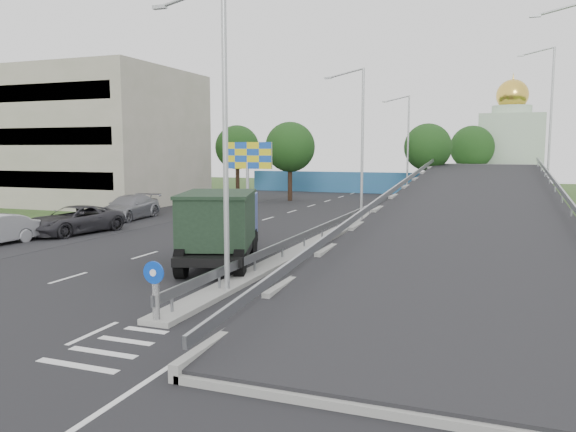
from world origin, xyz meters
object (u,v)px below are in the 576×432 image
at_px(lamp_post_near, 220,123).
at_px(lamp_post_mid, 360,136).
at_px(church, 510,147).
at_px(billboard, 247,160).
at_px(sign_bollard, 155,290).
at_px(lamp_post_far, 406,141).
at_px(parked_car_c, 74,220).
at_px(parked_car_d, 129,207).
at_px(dump_truck, 221,224).

height_order(lamp_post_near, lamp_post_mid, same).
distance_m(church, billboard, 37.23).
xyz_separation_m(lamp_post_near, billboard, (-9.11, 22.00, -1.62)).
bearing_deg(lamp_post_mid, sign_bollard, -90.26).
height_order(lamp_post_mid, church, church).
relative_size(sign_bollard, billboard, 0.30).
xyz_separation_m(sign_bollard, lamp_post_near, (0.11, 3.83, 4.77)).
bearing_deg(lamp_post_far, lamp_post_near, -90.00).
bearing_deg(billboard, lamp_post_far, 63.16).
xyz_separation_m(church, billboard, (-19.00, -32.00, -1.12)).
bearing_deg(church, parked_car_c, -118.70).
distance_m(lamp_post_near, lamp_post_far, 40.00).
height_order(sign_bollard, church, church).
height_order(church, parked_car_d, church).
bearing_deg(lamp_post_mid, parked_car_c, -143.86).
relative_size(sign_bollard, lamp_post_mid, 0.17).
distance_m(church, parked_car_d, 45.81).
relative_size(lamp_post_near, parked_car_c, 1.71).
bearing_deg(church, lamp_post_mid, -106.22).
relative_size(church, parked_car_d, 2.34).
bearing_deg(lamp_post_near, church, 79.62).
xyz_separation_m(sign_bollard, dump_truck, (-2.27, 8.39, 0.73)).
bearing_deg(sign_bollard, parked_car_c, 137.50).
relative_size(lamp_post_far, dump_truck, 1.31).
xyz_separation_m(lamp_post_near, church, (9.89, 54.00, -0.50)).
height_order(lamp_post_near, church, church).
bearing_deg(billboard, lamp_post_near, -67.51).
bearing_deg(parked_car_c, dump_truck, -12.17).
bearing_deg(church, dump_truck, -103.94).
relative_size(sign_bollard, dump_truck, 0.22).
bearing_deg(lamp_post_far, parked_car_d, -123.68).
height_order(church, dump_truck, church).
xyz_separation_m(sign_bollard, lamp_post_mid, (0.11, 23.83, 4.77)).
distance_m(billboard, parked_car_d, 9.37).
bearing_deg(lamp_post_far, billboard, -116.84).
distance_m(dump_truck, parked_car_d, 17.85).
height_order(sign_bollard, lamp_post_mid, lamp_post_mid).
distance_m(lamp_post_near, dump_truck, 6.54).
bearing_deg(dump_truck, lamp_post_near, -81.26).
height_order(billboard, dump_truck, billboard).
distance_m(billboard, dump_truck, 18.85).
distance_m(sign_bollard, church, 58.84).
bearing_deg(lamp_post_near, sign_bollard, -91.64).
distance_m(billboard, parked_car_c, 14.13).
bearing_deg(billboard, parked_car_c, -113.26).
relative_size(sign_bollard, church, 0.12).
xyz_separation_m(sign_bollard, church, (10.00, 57.83, 4.28)).
relative_size(lamp_post_far, parked_car_d, 1.71).
xyz_separation_m(billboard, parked_car_d, (-6.67, -5.68, -3.33)).
distance_m(lamp_post_mid, billboard, 9.47).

